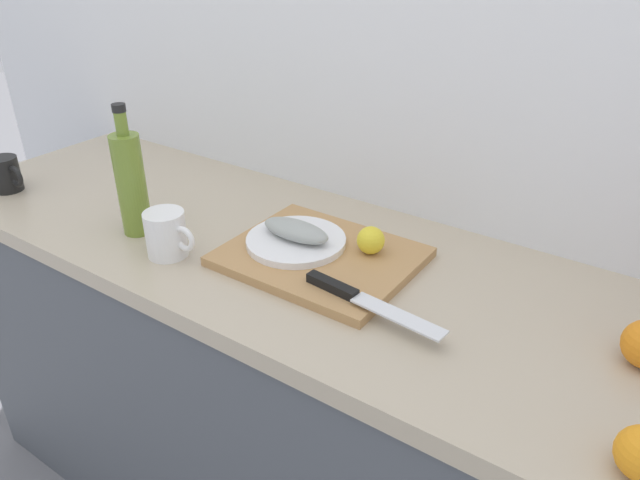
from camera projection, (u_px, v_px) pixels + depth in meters
The scene contains 10 objects.
back_wall at pixel (390, 59), 1.32m from camera, with size 3.20×0.05×2.50m, color white.
kitchen_counter at pixel (308, 413), 1.47m from camera, with size 2.00×0.60×0.90m.
cutting_board at pixel (320, 257), 1.23m from camera, with size 0.38×0.31×0.02m, color tan.
white_plate at pixel (296, 241), 1.26m from camera, with size 0.21×0.21×0.01m, color white.
fish_fillet at pixel (296, 230), 1.24m from camera, with size 0.16×0.07×0.04m, color #999E99.
chef_knife at pixel (355, 296), 1.07m from camera, with size 0.29×0.06×0.02m.
lemon_0 at pixel (371, 240), 1.22m from camera, with size 0.06×0.06×0.06m, color yellow.
olive_oil_bottle at pixel (131, 182), 1.29m from camera, with size 0.06×0.06×0.29m.
coffee_mug_0 at pixel (6, 174), 1.53m from camera, with size 0.11×0.07×0.09m.
coffee_mug_1 at pixel (167, 234), 1.24m from camera, with size 0.12×0.08×0.10m.
Camera 1 is at (0.64, -0.88, 1.53)m, focal length 33.51 mm.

